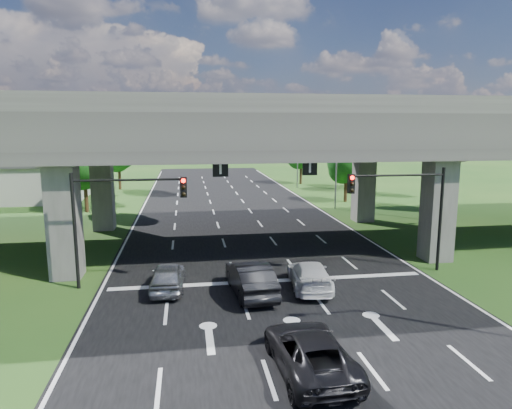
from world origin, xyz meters
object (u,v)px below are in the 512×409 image
object	(u,v)px
streetlight_far	(333,151)
streetlight_beyond	(295,144)
car_dark	(251,278)
car_trailing	(309,351)
car_white	(310,275)
signal_right	(406,200)
car_silver	(168,276)
signal_left	(118,208)

from	to	relation	value
streetlight_far	streetlight_beyond	size ratio (longest dim) A/B	1.00
car_dark	car_trailing	bearing A→B (deg)	92.52
car_white	car_trailing	size ratio (longest dim) A/B	0.93
streetlight_beyond	car_trailing	bearing A→B (deg)	-102.88
streetlight_beyond	signal_right	bearing A→B (deg)	-93.61
signal_right	car_silver	size ratio (longest dim) A/B	1.45
signal_right	signal_left	size ratio (longest dim) A/B	1.00
signal_left	car_silver	xyz separation A→B (m)	(2.42, -0.94, -3.45)
signal_right	signal_left	xyz separation A→B (m)	(-15.65, 0.00, 0.00)
car_dark	car_white	bearing A→B (deg)	-177.81
signal_right	streetlight_beyond	bearing A→B (deg)	86.39
streetlight_far	car_trailing	bearing A→B (deg)	-109.38
car_trailing	streetlight_far	bearing A→B (deg)	-111.87
signal_left	car_trailing	xyz separation A→B (m)	(7.47, -9.64, -3.45)
car_trailing	signal_left	bearing A→B (deg)	-54.69
streetlight_far	signal_left	bearing A→B (deg)	-131.78
signal_left	car_white	distance (m)	10.40
car_silver	car_trailing	xyz separation A→B (m)	(5.05, -8.70, 0.01)
streetlight_far	signal_right	bearing A→B (deg)	-96.47
car_silver	car_dark	distance (m)	4.27
signal_left	car_dark	xyz separation A→B (m)	(6.51, -2.18, -3.34)
car_white	car_trailing	bearing A→B (deg)	80.89
streetlight_far	car_white	xyz separation A→B (m)	(-8.28, -21.85, -5.13)
car_silver	car_white	xyz separation A→B (m)	(7.22, -0.85, -0.02)
signal_right	streetlight_far	xyz separation A→B (m)	(2.27, 20.06, 1.66)
streetlight_far	car_dark	world-z (taller)	streetlight_far
streetlight_beyond	car_silver	world-z (taller)	streetlight_beyond
car_silver	car_trailing	distance (m)	10.05
signal_right	car_silver	distance (m)	13.70
signal_right	car_trailing	distance (m)	13.10
streetlight_far	car_dark	xyz separation A→B (m)	(-11.42, -22.24, -5.00)
streetlight_far	car_trailing	xyz separation A→B (m)	(-10.45, -29.70, -5.11)
signal_left	car_trailing	distance (m)	12.67
streetlight_far	car_trailing	size ratio (longest dim) A/B	1.95
signal_right	streetlight_far	size ratio (longest dim) A/B	0.60
signal_right	car_white	xyz separation A→B (m)	(-6.00, -1.80, -3.47)
signal_left	car_dark	world-z (taller)	signal_left
streetlight_far	car_silver	world-z (taller)	streetlight_far
car_silver	car_trailing	bearing A→B (deg)	122.88
signal_left	streetlight_far	distance (m)	26.95
car_dark	car_trailing	size ratio (longest dim) A/B	0.97
streetlight_far	car_trailing	distance (m)	31.89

